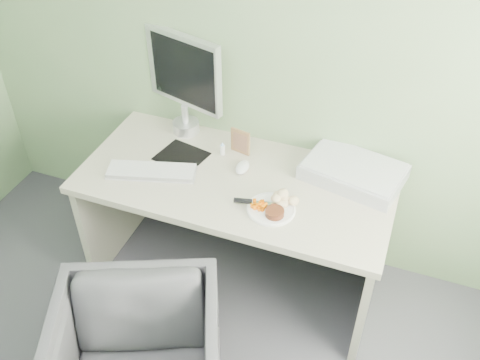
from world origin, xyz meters
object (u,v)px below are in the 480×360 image
at_px(desk, 236,205).
at_px(plate, 271,209).
at_px(scanner, 353,172).
at_px(monitor, 184,79).

xyz_separation_m(desk, plate, (0.24, -0.16, 0.19)).
bearing_deg(desk, scanner, 21.12).
xyz_separation_m(desk, monitor, (-0.41, 0.32, 0.51)).
height_order(plate, scanner, scanner).
bearing_deg(monitor, scanner, 10.57).
distance_m(plate, monitor, 0.87).
bearing_deg(scanner, desk, -146.89).
bearing_deg(desk, monitor, 142.59).
bearing_deg(monitor, plate, -19.48).
relative_size(desk, plate, 6.87).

